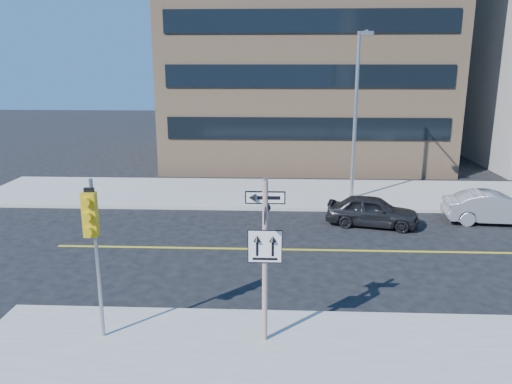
{
  "coord_description": "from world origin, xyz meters",
  "views": [
    {
      "loc": [
        0.27,
        -13.42,
        6.7
      ],
      "look_at": [
        -0.5,
        4.0,
        2.2
      ],
      "focal_mm": 35.0,
      "sensor_mm": 36.0,
      "label": 1
    }
  ],
  "objects_px": {
    "traffic_signal": "(92,228)",
    "parked_car_b": "(494,208)",
    "sign_pole": "(265,252)",
    "streetlight_a": "(357,106)",
    "parked_car_a": "(372,211)"
  },
  "relations": [
    {
      "from": "sign_pole",
      "to": "streetlight_a",
      "type": "height_order",
      "value": "streetlight_a"
    },
    {
      "from": "traffic_signal",
      "to": "parked_car_b",
      "type": "bearing_deg",
      "value": 36.97
    },
    {
      "from": "sign_pole",
      "to": "traffic_signal",
      "type": "xyz_separation_m",
      "value": [
        -4.0,
        -0.15,
        0.59
      ]
    },
    {
      "from": "sign_pole",
      "to": "parked_car_b",
      "type": "distance_m",
      "value": 14.06
    },
    {
      "from": "traffic_signal",
      "to": "parked_car_b",
      "type": "relative_size",
      "value": 0.96
    },
    {
      "from": "sign_pole",
      "to": "streetlight_a",
      "type": "distance_m",
      "value": 14.05
    },
    {
      "from": "sign_pole",
      "to": "streetlight_a",
      "type": "relative_size",
      "value": 0.51
    },
    {
      "from": "parked_car_a",
      "to": "streetlight_a",
      "type": "relative_size",
      "value": 0.48
    },
    {
      "from": "parked_car_a",
      "to": "streetlight_a",
      "type": "height_order",
      "value": "streetlight_a"
    },
    {
      "from": "sign_pole",
      "to": "traffic_signal",
      "type": "bearing_deg",
      "value": -177.89
    },
    {
      "from": "traffic_signal",
      "to": "parked_car_a",
      "type": "bearing_deg",
      "value": 49.34
    },
    {
      "from": "parked_car_b",
      "to": "traffic_signal",
      "type": "bearing_deg",
      "value": 131.42
    },
    {
      "from": "sign_pole",
      "to": "parked_car_b",
      "type": "relative_size",
      "value": 0.98
    },
    {
      "from": "traffic_signal",
      "to": "parked_car_a",
      "type": "relative_size",
      "value": 1.05
    },
    {
      "from": "sign_pole",
      "to": "streetlight_a",
      "type": "xyz_separation_m",
      "value": [
        4.0,
        13.27,
        2.32
      ]
    }
  ]
}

